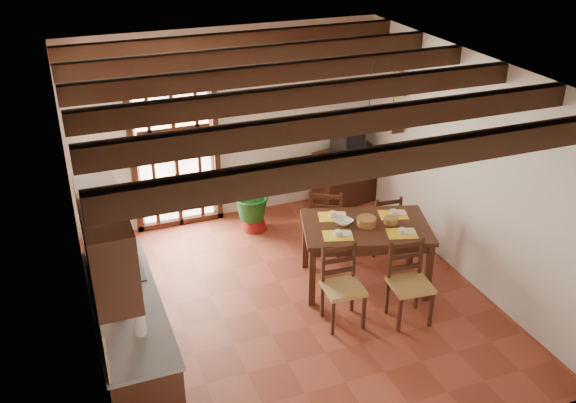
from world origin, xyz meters
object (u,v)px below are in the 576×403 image
kitchen_counter (131,338)px  pendant_lamp (368,123)px  chair_near_left (342,300)px  sideboard (347,176)px  dining_table (366,233)px  chair_near_right (409,297)px  chair_far_left (326,232)px  potted_plant (254,194)px  crt_tv (348,139)px  chair_far_right (382,233)px

kitchen_counter → pendant_lamp: 3.44m
chair_near_left → sideboard: 3.10m
sideboard → pendant_lamp: bearing=-124.2°
dining_table → chair_near_right: size_ratio=1.82×
kitchen_counter → chair_far_left: (2.81, 1.54, -0.17)m
chair_near_left → potted_plant: (-0.24, 2.43, 0.28)m
dining_table → chair_near_left: chair_near_left is taller
sideboard → pendant_lamp: 2.74m
chair_near_right → chair_far_left: 1.72m
kitchen_counter → crt_tv: (3.74, 2.82, 0.58)m
dining_table → pendant_lamp: (0.00, 0.10, 1.36)m
chair_far_left → chair_far_right: (0.73, -0.23, -0.04)m
chair_near_right → pendant_lamp: 2.02m
chair_far_right → potted_plant: size_ratio=0.40×
kitchen_counter → potted_plant: size_ratio=1.07×
dining_table → chair_near_left: 0.96m
chair_near_left → potted_plant: bearing=99.8°
potted_plant → pendant_lamp: pendant_lamp is taller
potted_plant → dining_table: bearing=-65.3°
chair_near_right → sideboard: (0.67, 2.99, 0.13)m
chair_near_left → dining_table: bearing=50.7°
kitchen_counter → potted_plant: potted_plant is taller
chair_far_left → sideboard: 1.59m
chair_near_left → chair_near_right: (0.72, -0.22, 0.01)m
kitchen_counter → chair_far_right: 3.78m
chair_near_left → pendant_lamp: bearing=54.9°
dining_table → crt_tv: size_ratio=3.67×
sideboard → crt_tv: bearing=-103.0°
kitchen_counter → pendant_lamp: pendant_lamp is taller
sideboard → chair_far_right: bearing=-110.5°
chair_near_left → sideboard: chair_near_left is taller
chair_near_left → chair_far_left: 1.55m
kitchen_counter → crt_tv: size_ratio=4.77×
crt_tv → chair_far_right: bearing=-108.1°
sideboard → chair_far_left: bearing=-138.7°
chair_near_left → chair_far_left: (0.46, 1.48, 0.02)m
chair_near_left → kitchen_counter: bearing=-174.3°
kitchen_counter → potted_plant: bearing=49.7°
chair_near_right → chair_far_right: 1.55m
dining_table → chair_far_left: bearing=116.2°
potted_plant → pendant_lamp: bearing=-64.1°
kitchen_counter → potted_plant: 3.27m
kitchen_counter → crt_tv: 4.72m
dining_table → chair_far_right: size_ratio=2.04×
chair_near_left → potted_plant: 2.46m
crt_tv → sideboard: bearing=79.4°
kitchen_counter → chair_near_left: size_ratio=2.42×
dining_table → kitchen_counter: bearing=-149.6°
kitchen_counter → chair_near_left: 2.36m
kitchen_counter → crt_tv: bearing=37.0°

